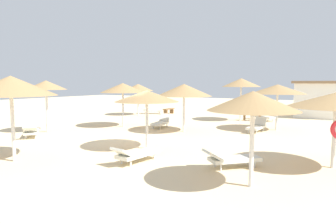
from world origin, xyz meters
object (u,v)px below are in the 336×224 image
(lounger_4, at_px, (257,126))
(bench_1, at_px, (252,116))
(parasol_4, at_px, (278,89))
(lounger_0, at_px, (263,116))
(bench_0, at_px, (169,110))
(parasol_8, at_px, (11,86))
(parasol_9, at_px, (123,88))
(parasol_5, at_px, (46,85))
(lounger_6, at_px, (151,110))
(lounger_7, at_px, (161,122))
(parasol_7, at_px, (184,90))
(lounger_5, at_px, (31,131))
(beach_cabana, at_px, (320,99))
(parasol_6, at_px, (138,88))
(lounger_3, at_px, (136,154))
(parasol_3, at_px, (147,96))
(parasol_0, at_px, (241,83))
(lounger_1, at_px, (231,158))
(parasol_2, at_px, (336,101))
(parasol_1, at_px, (253,101))

(lounger_4, height_order, bench_1, lounger_4)
(parasol_4, height_order, lounger_0, parasol_4)
(parasol_4, distance_m, bench_0, 11.33)
(parasol_8, bearing_deg, parasol_9, 103.81)
(lounger_0, bearing_deg, parasol_5, -127.95)
(parasol_5, xyz_separation_m, lounger_6, (-0.67, 11.38, -2.34))
(lounger_7, bearing_deg, parasol_9, -156.69)
(parasol_7, relative_size, lounger_5, 1.70)
(beach_cabana, bearing_deg, lounger_5, -124.57)
(lounger_0, xyz_separation_m, lounger_7, (-4.60, -6.95, 0.00))
(parasol_6, relative_size, lounger_3, 1.36)
(parasol_3, xyz_separation_m, lounger_6, (-7.99, 11.96, -1.93))
(parasol_5, relative_size, lounger_0, 1.53)
(parasol_0, height_order, parasol_8, parasol_0)
(lounger_0, height_order, bench_0, lounger_0)
(parasol_9, relative_size, bench_1, 1.85)
(parasol_3, xyz_separation_m, bench_1, (1.26, 11.64, -1.89))
(lounger_6, xyz_separation_m, beach_cabana, (13.33, 4.50, 1.19))
(parasol_3, height_order, parasol_5, parasol_5)
(parasol_3, distance_m, lounger_1, 4.55)
(parasol_2, bearing_deg, lounger_6, 143.22)
(lounger_3, relative_size, lounger_5, 1.05)
(beach_cabana, bearing_deg, bench_1, -130.28)
(parasol_2, relative_size, bench_0, 2.07)
(parasol_1, distance_m, lounger_7, 11.20)
(lounger_4, xyz_separation_m, beach_cabana, (2.47, 9.67, 1.17))
(lounger_0, relative_size, lounger_1, 1.05)
(parasol_2, distance_m, parasol_7, 8.58)
(parasol_2, height_order, parasol_9, parasol_9)
(parasol_3, xyz_separation_m, parasol_8, (-2.88, -4.13, 0.45))
(parasol_9, relative_size, lounger_5, 1.52)
(lounger_6, bearing_deg, lounger_7, -51.23)
(parasol_3, bearing_deg, parasol_7, 99.02)
(parasol_0, relative_size, bench_1, 2.02)
(lounger_0, distance_m, bench_0, 8.34)
(parasol_0, bearing_deg, parasol_7, -100.75)
(lounger_4, bearing_deg, lounger_0, 100.21)
(parasol_5, relative_size, beach_cabana, 0.75)
(parasol_4, xyz_separation_m, lounger_6, (-11.69, 3.97, -2.11))
(lounger_1, distance_m, beach_cabana, 17.46)
(lounger_3, bearing_deg, lounger_1, 19.56)
(parasol_6, height_order, lounger_7, parasol_6)
(parasol_1, height_order, lounger_1, parasol_1)
(parasol_5, distance_m, lounger_3, 8.96)
(lounger_0, distance_m, lounger_3, 14.40)
(parasol_6, bearing_deg, beach_cabana, 23.94)
(parasol_4, xyz_separation_m, bench_0, (-10.16, 4.56, -2.07))
(lounger_1, relative_size, lounger_4, 0.97)
(parasol_9, relative_size, lounger_0, 1.49)
(parasol_1, distance_m, bench_1, 14.65)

